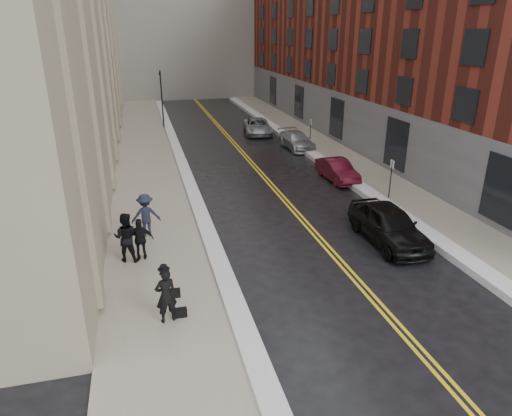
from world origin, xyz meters
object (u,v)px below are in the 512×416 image
pedestrian_b (146,215)px  car_maroon (337,170)px  car_black (389,225)px  pedestrian_main (166,296)px  car_silver_far (257,126)px  pedestrian_c (141,239)px  pedestrian_a (126,237)px  car_silver_near (297,140)px

pedestrian_b → car_maroon: bearing=-154.6°
car_black → pedestrian_main: 10.28m
car_silver_far → pedestrian_c: size_ratio=2.81×
pedestrian_a → pedestrian_c: bearing=-165.0°
car_maroon → pedestrian_main: (-11.01, -12.25, 0.43)m
car_maroon → pedestrian_a: size_ratio=1.95×
pedestrian_main → pedestrian_a: size_ratio=0.92×
car_maroon → pedestrian_main: bearing=-134.1°
car_silver_near → car_silver_far: (-1.60, 5.83, 0.02)m
pedestrian_main → pedestrian_a: bearing=-88.3°
car_maroon → pedestrian_a: bearing=-149.5°
car_silver_far → pedestrian_main: pedestrian_main is taller
pedestrian_a → pedestrian_b: pedestrian_a is taller
car_silver_far → pedestrian_b: 21.95m
car_maroon → pedestrian_a: pedestrian_a is taller
car_black → pedestrian_c: bearing=176.3°
car_silver_far → pedestrian_a: pedestrian_a is taller
car_maroon → car_black: bearing=-101.5°
car_silver_near → car_maroon: bearing=-93.8°
car_silver_near → pedestrian_main: size_ratio=2.41×
car_black → pedestrian_main: pedestrian_main is taller
car_maroon → pedestrian_a: 14.52m
car_black → pedestrian_b: bearing=164.2°
car_black → pedestrian_b: pedestrian_b is taller
car_silver_near → pedestrian_c: 19.84m
car_black → pedestrian_b: size_ratio=2.51×
pedestrian_c → car_silver_near: bearing=-122.4°
car_maroon → pedestrian_b: pedestrian_b is taller
car_maroon → pedestrian_a: (-12.22, -7.82, 0.50)m
pedestrian_main → pedestrian_a: pedestrian_a is taller
pedestrian_b → pedestrian_c: bearing=82.1°
car_black → car_silver_far: (-0.00, 22.45, -0.16)m
pedestrian_a → pedestrian_main: bearing=121.7°
car_maroon → car_silver_far: (-1.42, 13.88, 0.03)m
car_black → car_silver_far: size_ratio=1.01×
car_silver_far → pedestrian_b: pedestrian_b is taller
pedestrian_b → pedestrian_c: (-0.27, -2.18, -0.11)m
car_maroon → pedestrian_c: (-11.69, -7.84, 0.36)m
car_maroon → car_silver_far: bearing=93.7°
car_silver_near → pedestrian_a: pedestrian_a is taller
pedestrian_c → pedestrian_a: bearing=3.0°
car_maroon → car_silver_far: car_silver_far is taller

